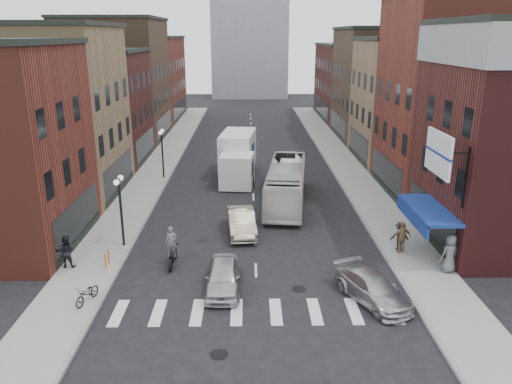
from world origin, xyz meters
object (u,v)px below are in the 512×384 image
at_px(streetlamp_near, 120,198).
at_px(box_truck, 238,157).
at_px(ped_right_b, 402,237).
at_px(bike_rack, 107,259).
at_px(motorcycle_rider, 172,247).
at_px(ped_right_c, 450,253).
at_px(curb_car, 373,288).
at_px(sedan_left_far, 241,222).
at_px(transit_bus, 286,183).
at_px(ped_left_solo, 66,251).
at_px(billboard_sign, 440,155).
at_px(parked_bicycle, 87,294).
at_px(sedan_left_near, 223,276).
at_px(ped_right_a, 400,236).
at_px(streetlamp_far, 162,144).

height_order(streetlamp_near, box_truck, streetlamp_near).
distance_m(streetlamp_near, ped_right_b, 15.49).
relative_size(bike_rack, motorcycle_rider, 0.37).
bearing_deg(motorcycle_rider, ped_right_c, -8.11).
bearing_deg(streetlamp_near, curb_car, -26.02).
relative_size(sedan_left_far, curb_car, 1.02).
distance_m(transit_bus, ped_right_b, 10.51).
xyz_separation_m(transit_bus, ped_left_solo, (-11.91, -10.38, -0.46)).
bearing_deg(billboard_sign, ped_right_c, -4.54).
relative_size(parked_bicycle, ped_right_b, 0.90).
bearing_deg(parked_bicycle, billboard_sign, 28.60).
distance_m(billboard_sign, curb_car, 6.99).
xyz_separation_m(curb_car, parked_bicycle, (-12.68, -0.17, -0.06)).
distance_m(sedan_left_near, curb_car, 6.85).
xyz_separation_m(billboard_sign, parked_bicycle, (-16.09, -2.81, -5.57)).
distance_m(motorcycle_rider, ped_right_a, 12.35).
xyz_separation_m(parked_bicycle, ped_right_b, (15.43, 5.08, 0.46)).
distance_m(streetlamp_near, parked_bicycle, 6.73).
xyz_separation_m(bike_rack, motorcycle_rider, (3.28, 0.35, 0.46)).
xyz_separation_m(ped_left_solo, ped_right_a, (17.53, 1.92, -0.06)).
distance_m(curb_car, ped_right_c, 5.13).
bearing_deg(transit_bus, ped_right_a, -49.20).
height_order(box_truck, ped_right_a, box_truck).
bearing_deg(billboard_sign, transit_bus, 119.38).
bearing_deg(sedan_left_near, bike_rack, 159.22).
bearing_deg(sedan_left_near, sedan_left_far, 83.66).
xyz_separation_m(sedan_left_far, parked_bicycle, (-6.70, -8.31, -0.16)).
distance_m(ped_left_solo, ped_right_c, 19.22).
bearing_deg(streetlamp_far, motorcycle_rider, -79.34).
xyz_separation_m(box_truck, ped_left_solo, (-8.35, -16.85, -0.81)).
distance_m(billboard_sign, motorcycle_rider, 13.94).
distance_m(bike_rack, box_truck, 18.02).
relative_size(streetlamp_far, parked_bicycle, 2.60).
relative_size(billboard_sign, ped_right_c, 1.88).
relative_size(billboard_sign, motorcycle_rider, 1.72).
distance_m(box_truck, sedan_left_far, 12.17).
xyz_separation_m(billboard_sign, transit_bus, (-6.27, 11.14, -4.68)).
height_order(sedan_left_far, parked_bicycle, sedan_left_far).
height_order(streetlamp_near, bike_rack, streetlamp_near).
height_order(transit_bus, ped_right_b, transit_bus).
xyz_separation_m(billboard_sign, streetlamp_near, (-15.99, 3.50, -3.22)).
distance_m(curb_car, ped_left_solo, 15.18).
height_order(bike_rack, box_truck, box_truck).
relative_size(bike_rack, curb_car, 0.19).
xyz_separation_m(motorcycle_rider, ped_right_b, (12.25, 1.13, 0.02)).
xyz_separation_m(motorcycle_rider, parked_bicycle, (-3.18, -3.96, -0.44)).
bearing_deg(streetlamp_far, sedan_left_far, -61.19).
bearing_deg(billboard_sign, ped_right_b, 106.13).
height_order(motorcycle_rider, ped_left_solo, motorcycle_rider).
height_order(ped_left_solo, ped_right_a, ped_left_solo).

